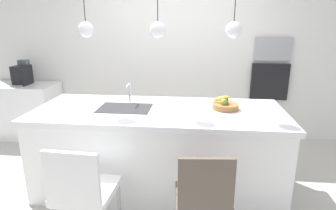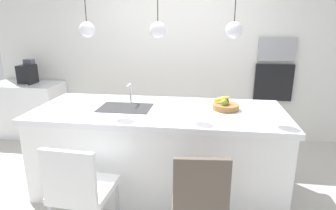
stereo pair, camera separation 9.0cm
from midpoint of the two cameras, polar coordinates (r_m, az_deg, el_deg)
floor at (r=3.41m, az=-0.94°, el=-15.87°), size 6.60×6.60×0.00m
back_wall at (r=4.55m, az=2.18°, el=9.81°), size 6.00×0.10×2.60m
kitchen_island at (r=3.18m, az=-0.98°, el=-8.78°), size 2.64×1.07×0.93m
sink_basin at (r=3.10m, az=-7.77°, el=-0.63°), size 0.56×0.40×0.02m
faucet at (r=3.26m, az=-6.88°, el=2.94°), size 0.02×0.17×0.22m
fruit_bowl at (r=3.06m, az=12.24°, el=-0.03°), size 0.28×0.28×0.16m
side_counter at (r=5.20m, az=-25.72°, el=-0.75°), size 1.10×0.60×0.87m
coffee_machine at (r=5.04m, az=-25.94°, el=5.68°), size 0.20×0.35×0.38m
microwave at (r=4.57m, az=21.56°, el=10.41°), size 0.54×0.08×0.34m
oven at (r=4.64m, az=20.92°, el=4.28°), size 0.56×0.08×0.56m
chair_near at (r=2.52m, az=-16.24°, el=-15.70°), size 0.49×0.50×0.91m
chair_middle at (r=2.34m, az=7.55°, el=-17.90°), size 0.47×0.45×0.90m
pendant_light_left at (r=3.08m, az=-15.13°, el=14.47°), size 0.16×0.16×0.76m
pendant_light_center at (r=2.88m, az=-1.11°, el=14.92°), size 0.16×0.16×0.76m
pendant_light_right at (r=2.86m, az=14.00°, el=14.45°), size 0.16×0.16×0.76m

